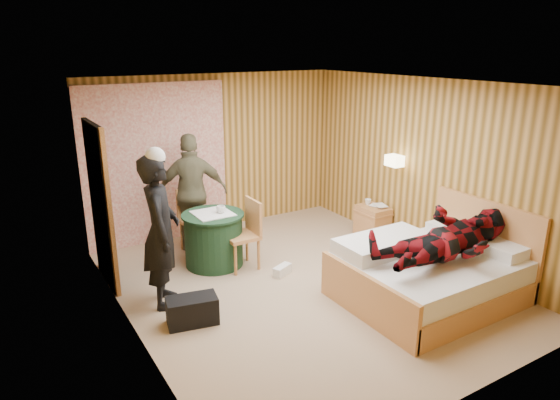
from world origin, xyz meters
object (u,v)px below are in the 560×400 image
man_at_table (192,192)px  chair_near (246,229)px  round_table (214,239)px  chair_far (194,214)px  bed (429,273)px  man_on_bed (451,227)px  duffel_bag (192,310)px  woman_standing (161,232)px  wall_lamp (395,161)px  nightstand (372,221)px

man_at_table → chair_near: bearing=127.5°
round_table → chair_far: (-0.01, 0.67, 0.16)m
bed → man_on_bed: man_on_bed is taller
bed → chair_far: bed is taller
chair_far → duffel_bag: chair_far is taller
woman_standing → wall_lamp: bearing=-69.7°
nightstand → duffel_bag: bearing=-164.5°
round_table → nightstand: bearing=-7.7°
woman_standing → man_at_table: (0.94, 1.39, -0.03)m
bed → nightstand: bearing=67.9°
chair_near → duffel_bag: bearing=-49.5°
wall_lamp → woman_standing: bearing=179.8°
round_table → duffel_bag: (-0.84, -1.29, -0.22)m
man_at_table → duffel_bag: bearing=85.2°
bed → duffel_bag: bed is taller
duffel_bag → man_on_bed: size_ratio=0.31×
man_on_bed → man_at_table: bearing=120.2°
chair_near → duffel_bag: size_ratio=1.74×
wall_lamp → round_table: (-2.60, 0.69, -0.92)m
wall_lamp → duffel_bag: size_ratio=0.48×
bed → man_on_bed: bearing=-83.8°
chair_far → duffel_bag: size_ratio=1.71×
nightstand → bed: bearing=-112.1°
wall_lamp → chair_far: bearing=152.4°
chair_far → man_on_bed: bearing=-66.9°
wall_lamp → chair_near: bearing=169.9°
nightstand → chair_near: (-2.20, 0.05, 0.29)m
bed → wall_lamp: bearing=62.1°
wall_lamp → chair_near: wall_lamp is taller
man_on_bed → nightstand: bearing=70.7°
round_table → man_at_table: 0.86m
man_at_table → man_on_bed: bearing=138.3°
chair_far → woman_standing: (-0.93, -1.36, 0.35)m
bed → man_at_table: (-1.80, 2.91, 0.55)m
chair_near → nightstand: bearing=89.3°
duffel_bag → man_at_table: 2.28m
wall_lamp → round_table: bearing=165.0°
chair_near → duffel_bag: chair_near is taller
bed → duffel_bag: (-2.64, 0.92, -0.16)m
round_table → bed: bearing=-50.7°
bed → chair_near: 2.41m
nightstand → chair_near: size_ratio=0.55×
nightstand → duffel_bag: nightstand is taller
bed → chair_far: (-1.81, 2.87, 0.23)m
chair_far → man_at_table: (0.01, 0.04, 0.32)m
wall_lamp → duffel_bag: wall_lamp is taller
man_on_bed → woman_standing: bearing=147.7°
nightstand → woman_standing: size_ratio=0.29×
chair_far → man_at_table: bearing=66.1°
wall_lamp → man_on_bed: size_ratio=0.15×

